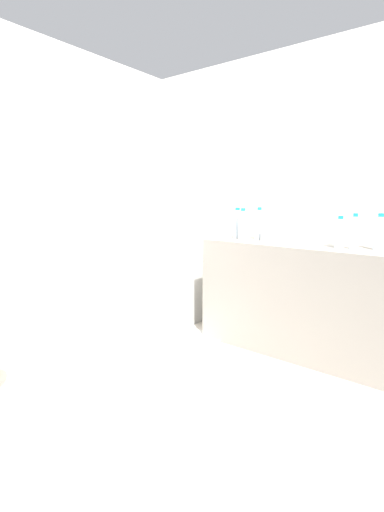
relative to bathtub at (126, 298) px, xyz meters
name	(u,v)px	position (x,y,z in m)	size (l,w,h in m)	color
ground_plane	(173,394)	(-0.48, -0.94, -0.32)	(3.74, 3.74, 0.00)	beige
wall_back_tiled	(42,198)	(-0.48, 0.40, 0.86)	(3.14, 0.10, 2.37)	silver
wall_right_mirror	(277,197)	(0.95, -0.94, 0.86)	(0.10, 2.98, 2.37)	silver
bathtub	(126,298)	(0.00, 0.00, 0.00)	(1.66, 0.71, 1.35)	silver
vanity_counter	(297,297)	(0.62, -1.28, 0.10)	(0.55, 1.42, 0.85)	gray
sink_basin	(293,239)	(0.60, -1.24, 0.55)	(0.30, 0.30, 0.05)	white
sink_faucet	(301,236)	(0.78, -1.24, 0.56)	(0.12, 0.15, 0.07)	#A9A9AE
water_bottle_0	(354,232)	(0.55, -1.67, 0.64)	(0.06, 0.06, 0.24)	silver
water_bottle_1	(340,233)	(0.52, -1.59, 0.63)	(0.06, 0.06, 0.22)	silver
water_bottle_2	(243,225)	(0.53, -0.83, 0.65)	(0.07, 0.07, 0.25)	silver
water_bottle_3	(259,224)	(0.60, -0.95, 0.65)	(0.06, 0.06, 0.26)	silver
water_bottle_4	(237,224)	(0.59, -0.75, 0.65)	(0.07, 0.07, 0.25)	silver
water_bottle_5	(380,233)	(0.60, -1.82, 0.64)	(0.07, 0.07, 0.24)	silver
drinking_glass_0	(265,235)	(0.57, -1.02, 0.58)	(0.07, 0.07, 0.09)	white
drinking_glass_1	(228,232)	(0.52, -0.70, 0.58)	(0.06, 0.06, 0.10)	white
soap_dish	(332,245)	(0.61, -1.52, 0.54)	(0.09, 0.06, 0.02)	white
bath_mat	(187,344)	(0.13, -0.57, -0.31)	(0.61, 0.36, 0.01)	white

